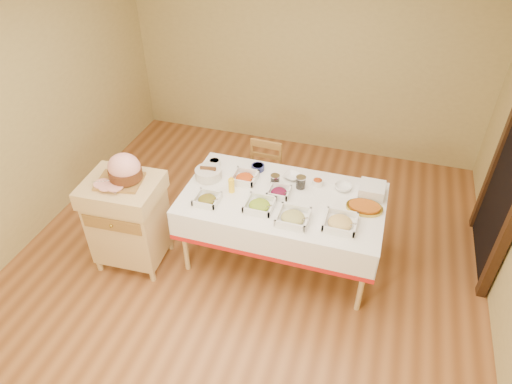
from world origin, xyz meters
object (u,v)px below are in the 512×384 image
at_px(preserve_jar_right, 301,183).
at_px(mustard_bottle, 231,185).
at_px(dining_chair, 262,179).
at_px(preserve_jar_left, 275,181).
at_px(plate_stack, 372,190).
at_px(brass_platter, 364,207).
at_px(bread_basket, 208,173).
at_px(butcher_cart, 128,218).
at_px(ham_on_board, 124,170).
at_px(dining_table, 282,211).

bearing_deg(preserve_jar_right, mustard_bottle, -156.95).
relative_size(preserve_jar_right, mustard_bottle, 0.68).
xyz_separation_m(dining_chair, preserve_jar_left, (0.27, -0.50, 0.38)).
height_order(preserve_jar_left, plate_stack, preserve_jar_left).
bearing_deg(mustard_bottle, brass_platter, 5.27).
bearing_deg(preserve_jar_left, mustard_bottle, -148.86).
height_order(plate_stack, brass_platter, plate_stack).
xyz_separation_m(preserve_jar_left, bread_basket, (-0.64, -0.07, -0.00)).
bearing_deg(plate_stack, butcher_cart, -161.25).
relative_size(ham_on_board, bread_basket, 1.60).
relative_size(butcher_cart, dining_chair, 1.13).
relative_size(preserve_jar_left, brass_platter, 0.35).
bearing_deg(plate_stack, mustard_bottle, -164.84).
bearing_deg(dining_chair, preserve_jar_right, -42.23).
relative_size(dining_chair, preserve_jar_right, 6.98).
distance_m(bread_basket, brass_platter, 1.48).
xyz_separation_m(bread_basket, brass_platter, (1.48, -0.04, -0.03)).
distance_m(dining_table, ham_on_board, 1.46).
bearing_deg(brass_platter, preserve_jar_left, 172.98).
height_order(mustard_bottle, brass_platter, mustard_bottle).
xyz_separation_m(mustard_bottle, bread_basket, (-0.29, 0.15, -0.03)).
bearing_deg(dining_table, plate_stack, 19.82).
relative_size(dining_table, butcher_cart, 1.93).
height_order(ham_on_board, preserve_jar_left, ham_on_board).
distance_m(dining_table, preserve_jar_left, 0.29).
relative_size(mustard_bottle, brass_platter, 0.55).
bearing_deg(mustard_bottle, plate_stack, 15.16).
bearing_deg(ham_on_board, mustard_bottle, 22.61).
bearing_deg(bread_basket, preserve_jar_right, 6.82).
xyz_separation_m(plate_stack, brass_platter, (-0.04, -0.22, -0.04)).
height_order(ham_on_board, bread_basket, ham_on_board).
height_order(dining_table, bread_basket, bread_basket).
relative_size(dining_chair, preserve_jar_left, 7.40).
height_order(preserve_jar_left, preserve_jar_right, preserve_jar_right).
bearing_deg(preserve_jar_right, dining_table, -121.97).
xyz_separation_m(dining_table, dining_chair, (-0.39, 0.65, -0.17)).
distance_m(butcher_cart, bread_basket, 0.86).
bearing_deg(plate_stack, dining_chair, 161.69).
xyz_separation_m(bread_basket, plate_stack, (1.52, 0.19, 0.01)).
bearing_deg(dining_table, dining_chair, 120.82).
distance_m(preserve_jar_left, mustard_bottle, 0.41).
xyz_separation_m(dining_table, preserve_jar_right, (0.12, 0.19, 0.22)).
bearing_deg(dining_table, butcher_cart, -161.84).
xyz_separation_m(preserve_jar_right, mustard_bottle, (-0.59, -0.25, 0.02)).
bearing_deg(preserve_jar_right, brass_platter, -13.13).
bearing_deg(bread_basket, butcher_cart, -138.75).
height_order(dining_chair, bread_basket, bread_basket).
height_order(dining_table, ham_on_board, ham_on_board).
xyz_separation_m(butcher_cart, dining_chair, (0.98, 1.10, -0.11)).
relative_size(preserve_jar_left, plate_stack, 0.50).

